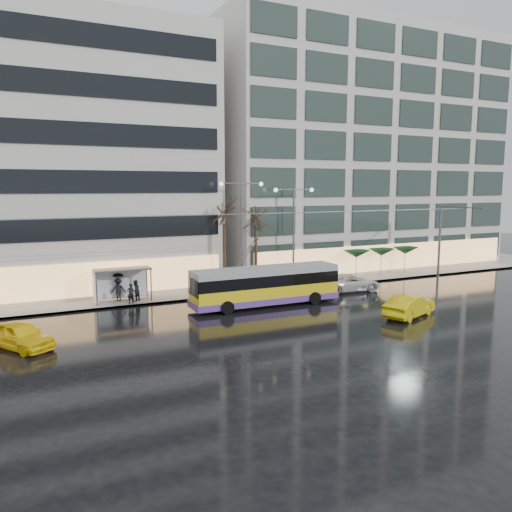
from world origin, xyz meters
TOP-DOWN VIEW (x-y plane):
  - ground at (0.00, 0.00)m, footprint 140.00×140.00m
  - sidewalk at (2.00, 14.00)m, footprint 80.00×10.00m
  - kerb at (2.00, 9.05)m, footprint 80.00×0.10m
  - building_right at (19.00, 19.00)m, footprint 32.00×14.00m
  - trolleybus at (1.41, 5.09)m, footprint 11.31×4.43m
  - catenary at (1.00, 7.94)m, footprint 42.24×5.12m
  - bus_shelter at (-8.38, 10.69)m, footprint 4.20×1.60m
  - street_lamp_near at (2.00, 10.80)m, footprint 3.96×0.36m
  - street_lamp_far at (7.00, 10.80)m, footprint 3.96×0.36m
  - tree_a at (0.50, 11.00)m, footprint 3.20×3.20m
  - tree_b at (3.50, 11.20)m, footprint 3.20×3.20m
  - parasol_a at (14.00, 11.00)m, footprint 2.50×2.50m
  - parasol_b at (17.00, 11.00)m, footprint 2.50×2.50m
  - parasol_c at (20.00, 11.00)m, footprint 2.50×2.50m
  - taxi_a at (-15.10, 1.90)m, footprint 3.83×4.63m
  - taxi_b at (8.76, -2.01)m, footprint 4.88×3.15m
  - sedan_silver at (10.16, 6.74)m, footprint 5.54×3.07m
  - pedestrian_a at (-7.64, 9.40)m, footprint 1.12×1.14m
  - pedestrian_b at (-7.15, 10.09)m, footprint 1.00×0.97m
  - pedestrian_c at (-8.25, 10.94)m, footprint 1.22×0.99m

SIDE VIEW (x-z plane):
  - ground at x=0.00m, z-range 0.00..0.00m
  - sidewalk at x=2.00m, z-range 0.00..0.15m
  - kerb at x=2.00m, z-range 0.00..0.15m
  - sedan_silver at x=10.16m, z-range 0.00..1.47m
  - taxi_a at x=-15.10m, z-range 0.00..1.49m
  - taxi_b at x=8.76m, z-range 0.00..1.52m
  - pedestrian_b at x=-7.15m, z-range 0.15..1.77m
  - pedestrian_c at x=-8.25m, z-range 0.21..2.32m
  - trolleybus at x=1.41m, z-range -1.20..4.03m
  - pedestrian_a at x=-7.64m, z-range 0.54..2.73m
  - bus_shelter at x=-8.38m, z-range 0.71..3.22m
  - parasol_a at x=14.00m, z-range 1.12..3.77m
  - parasol_b at x=17.00m, z-range 1.12..3.77m
  - parasol_c at x=20.00m, z-range 1.12..3.77m
  - catenary at x=1.00m, z-range 0.75..7.75m
  - street_lamp_far at x=7.00m, z-range 1.45..9.98m
  - street_lamp_near at x=2.00m, z-range 1.48..10.51m
  - tree_b at x=3.50m, z-range 2.55..10.25m
  - tree_a at x=0.50m, z-range 2.89..11.29m
  - building_right at x=19.00m, z-range 0.15..25.15m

